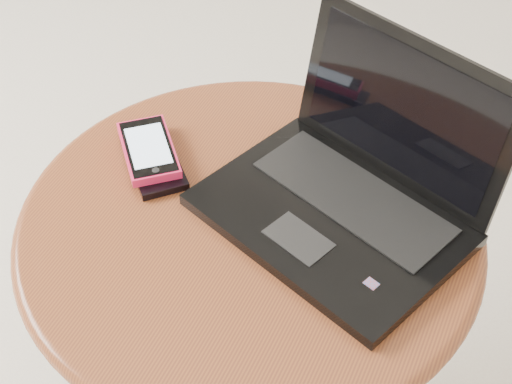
% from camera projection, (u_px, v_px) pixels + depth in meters
% --- Properties ---
extents(table, '(0.60, 0.60, 0.47)m').
position_uv_depth(table, '(250.00, 270.00, 1.07)').
color(table, brown).
rests_on(table, ground).
extents(laptop, '(0.39, 0.36, 0.21)m').
position_uv_depth(laptop, '(351.00, 187.00, 0.99)').
color(laptop, black).
rests_on(laptop, table).
extents(phone_black, '(0.13, 0.13, 0.01)m').
position_uv_depth(phone_black, '(154.00, 163.00, 1.07)').
color(phone_black, black).
rests_on(phone_black, table).
extents(phone_pink, '(0.13, 0.14, 0.01)m').
position_uv_depth(phone_pink, '(149.00, 150.00, 1.07)').
color(phone_pink, '#FA2357').
rests_on(phone_pink, phone_black).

